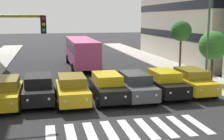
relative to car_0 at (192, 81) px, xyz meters
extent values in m
plane|color=#262628|center=(6.20, 5.61, -0.89)|extent=(180.00, 180.00, 0.00)
cube|color=black|center=(-9.87, -15.81, 2.36)|extent=(10.15, 20.20, 0.90)
cube|color=black|center=(-9.87, -15.81, 5.61)|extent=(10.15, 20.20, 0.90)
cube|color=silver|center=(2.60, 5.61, -0.88)|extent=(0.45, 2.80, 0.01)
cube|color=silver|center=(3.50, 5.61, -0.88)|extent=(0.45, 2.80, 0.01)
cube|color=silver|center=(4.40, 5.61, -0.88)|extent=(0.45, 2.80, 0.01)
cube|color=silver|center=(5.30, 5.61, -0.88)|extent=(0.45, 2.80, 0.01)
cube|color=silver|center=(6.20, 5.61, -0.88)|extent=(0.45, 2.80, 0.01)
cube|color=silver|center=(7.10, 5.61, -0.88)|extent=(0.45, 2.80, 0.01)
cube|color=silver|center=(8.00, 5.61, -0.88)|extent=(0.45, 2.80, 0.01)
cube|color=silver|center=(8.90, 5.61, -0.88)|extent=(0.45, 2.80, 0.01)
cube|color=silver|center=(9.80, 5.61, -0.88)|extent=(0.45, 2.80, 0.01)
cube|color=gold|center=(0.00, 0.05, -0.17)|extent=(1.80, 4.40, 0.80)
cube|color=olive|center=(0.00, -0.15, 0.53)|extent=(1.58, 2.46, 0.60)
cylinder|color=black|center=(-0.90, 1.50, -0.57)|extent=(0.22, 0.64, 0.64)
cylinder|color=black|center=(0.90, 1.50, -0.57)|extent=(0.22, 0.64, 0.64)
cylinder|color=black|center=(-0.90, -1.40, -0.57)|extent=(0.22, 0.64, 0.64)
cylinder|color=black|center=(0.90, -1.40, -0.57)|extent=(0.22, 0.64, 0.64)
sphere|color=white|center=(-0.58, 2.20, -0.09)|extent=(0.18, 0.18, 0.18)
sphere|color=white|center=(0.58, 2.20, -0.09)|extent=(0.18, 0.18, 0.18)
cube|color=black|center=(2.10, 0.25, -0.17)|extent=(1.80, 4.40, 0.80)
cube|color=yellow|center=(2.10, 0.05, 0.53)|extent=(1.58, 2.46, 0.60)
cylinder|color=black|center=(1.20, 1.70, -0.57)|extent=(0.22, 0.64, 0.64)
cylinder|color=black|center=(3.00, 1.70, -0.57)|extent=(0.22, 0.64, 0.64)
cylinder|color=black|center=(1.20, -1.20, -0.57)|extent=(0.22, 0.64, 0.64)
cylinder|color=black|center=(3.00, -1.20, -0.57)|extent=(0.22, 0.64, 0.64)
sphere|color=white|center=(1.52, 2.40, -0.09)|extent=(0.18, 0.18, 0.18)
sphere|color=white|center=(2.67, 2.40, -0.09)|extent=(0.18, 0.18, 0.18)
cube|color=#474C51|center=(4.28, 0.58, -0.17)|extent=(1.80, 4.40, 0.80)
cube|color=#343639|center=(4.28, 0.38, 0.53)|extent=(1.58, 2.46, 0.60)
cylinder|color=black|center=(3.38, 2.03, -0.57)|extent=(0.22, 0.64, 0.64)
cylinder|color=black|center=(5.18, 2.03, -0.57)|extent=(0.22, 0.64, 0.64)
cylinder|color=black|center=(3.38, -0.88, -0.57)|extent=(0.22, 0.64, 0.64)
cylinder|color=black|center=(5.18, -0.88, -0.57)|extent=(0.22, 0.64, 0.64)
sphere|color=white|center=(3.70, 2.73, -0.09)|extent=(0.18, 0.18, 0.18)
sphere|color=white|center=(4.86, 2.73, -0.09)|extent=(0.18, 0.18, 0.18)
cube|color=black|center=(6.11, 0.48, -0.17)|extent=(1.80, 4.40, 0.80)
cube|color=yellow|center=(6.11, 0.28, 0.53)|extent=(1.58, 2.46, 0.60)
cylinder|color=black|center=(5.21, 1.93, -0.57)|extent=(0.22, 0.64, 0.64)
cylinder|color=black|center=(7.01, 1.93, -0.57)|extent=(0.22, 0.64, 0.64)
cylinder|color=black|center=(5.21, -0.97, -0.57)|extent=(0.22, 0.64, 0.64)
cylinder|color=black|center=(7.01, -0.97, -0.57)|extent=(0.22, 0.64, 0.64)
sphere|color=white|center=(5.53, 2.63, -0.09)|extent=(0.18, 0.18, 0.18)
sphere|color=white|center=(6.69, 2.63, -0.09)|extent=(0.18, 0.18, 0.18)
cube|color=gold|center=(8.36, 0.62, -0.17)|extent=(1.80, 4.40, 0.80)
cube|color=olive|center=(8.36, 0.42, 0.53)|extent=(1.58, 2.46, 0.60)
cylinder|color=black|center=(7.46, 2.07, -0.57)|extent=(0.22, 0.64, 0.64)
cylinder|color=black|center=(9.26, 2.07, -0.57)|extent=(0.22, 0.64, 0.64)
cylinder|color=black|center=(7.46, -0.83, -0.57)|extent=(0.22, 0.64, 0.64)
cylinder|color=black|center=(9.26, -0.83, -0.57)|extent=(0.22, 0.64, 0.64)
sphere|color=white|center=(7.78, 2.77, -0.09)|extent=(0.18, 0.18, 0.18)
sphere|color=white|center=(8.93, 2.77, -0.09)|extent=(0.18, 0.18, 0.18)
cube|color=black|center=(10.36, 0.02, -0.17)|extent=(1.80, 4.40, 0.80)
cube|color=black|center=(10.36, -0.18, 0.53)|extent=(1.58, 2.46, 0.60)
cylinder|color=black|center=(9.46, 1.47, -0.57)|extent=(0.22, 0.64, 0.64)
cylinder|color=black|center=(11.26, 1.47, -0.57)|extent=(0.22, 0.64, 0.64)
cylinder|color=black|center=(9.46, -1.44, -0.57)|extent=(0.22, 0.64, 0.64)
cylinder|color=black|center=(11.26, -1.44, -0.57)|extent=(0.22, 0.64, 0.64)
sphere|color=white|center=(9.79, 2.17, -0.09)|extent=(0.18, 0.18, 0.18)
sphere|color=white|center=(10.94, 2.17, -0.09)|extent=(0.18, 0.18, 0.18)
cube|color=gold|center=(12.30, 0.54, -0.17)|extent=(1.80, 4.40, 0.80)
cube|color=olive|center=(12.30, 0.34, 0.53)|extent=(1.58, 2.46, 0.60)
cylinder|color=black|center=(11.40, 1.99, -0.57)|extent=(0.22, 0.64, 0.64)
cylinder|color=black|center=(11.40, -0.92, -0.57)|extent=(0.22, 0.64, 0.64)
sphere|color=white|center=(11.73, 2.69, -0.09)|extent=(0.18, 0.18, 0.18)
cube|color=#DB5193|center=(6.11, -13.02, 0.86)|extent=(2.50, 10.50, 2.50)
cube|color=black|center=(6.11, -13.02, 1.41)|extent=(2.52, 9.87, 0.80)
cylinder|color=black|center=(4.86, -9.34, -0.39)|extent=(0.28, 1.00, 1.00)
cylinder|color=black|center=(7.36, -9.34, -0.39)|extent=(0.28, 1.00, 1.00)
cylinder|color=black|center=(4.86, -16.17, -0.39)|extent=(0.28, 1.00, 1.00)
cylinder|color=black|center=(7.36, -16.17, -0.39)|extent=(0.28, 1.00, 1.00)
cube|color=black|center=(9.93, 5.35, 4.06)|extent=(0.24, 0.28, 0.76)
sphere|color=red|center=(9.93, 5.50, 4.30)|extent=(0.14, 0.14, 0.14)
sphere|color=orange|center=(9.93, 5.50, 4.06)|extent=(0.14, 0.14, 0.14)
sphere|color=green|center=(9.93, 5.50, 3.82)|extent=(0.14, 0.14, 0.14)
cylinder|color=#4C6B56|center=(-2.07, -1.70, 2.63)|extent=(0.16, 0.16, 6.73)
cylinder|color=#513823|center=(-3.07, -2.55, 0.39)|extent=(0.20, 0.20, 2.26)
sphere|color=#387F33|center=(-3.07, -2.55, 2.20)|extent=(2.25, 2.25, 2.25)
cylinder|color=#513823|center=(-3.24, -8.66, 0.86)|extent=(0.20, 0.20, 3.19)
sphere|color=#2D6B28|center=(-3.24, -8.66, 3.06)|extent=(2.03, 2.03, 2.03)
camera|label=1|loc=(9.91, 18.44, 4.35)|focal=47.58mm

